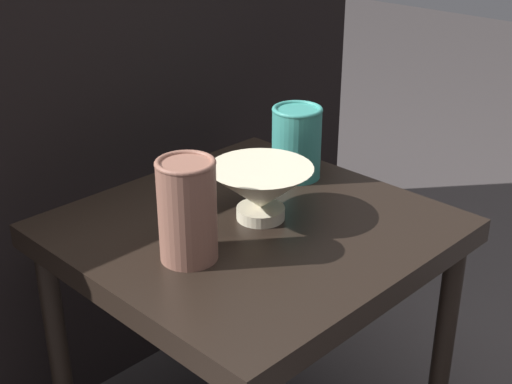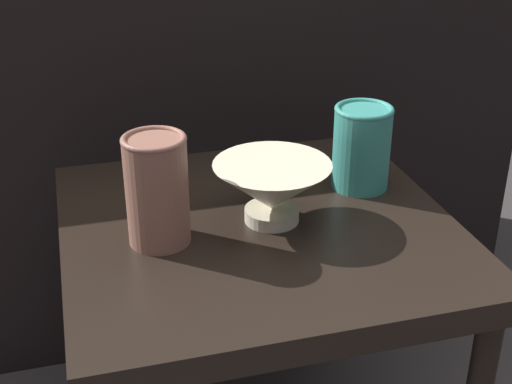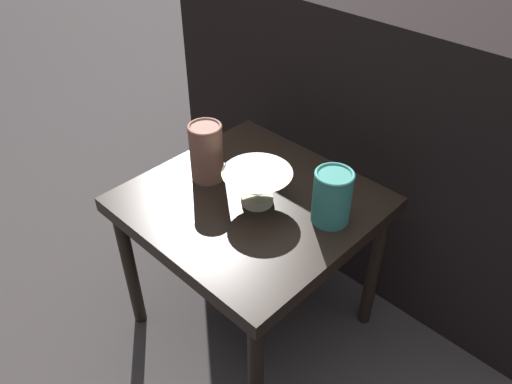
# 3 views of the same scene
# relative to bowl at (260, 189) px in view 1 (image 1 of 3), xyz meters

# --- Properties ---
(table) EXTENTS (0.56, 0.54, 0.47)m
(table) POSITION_rel_bowl_xyz_m (-0.02, -0.00, -0.11)
(table) COLOR black
(table) RESTS_ON ground_plane
(couch_backdrop) EXTENTS (1.34, 0.50, 0.85)m
(couch_backdrop) POSITION_rel_bowl_xyz_m (-0.02, 0.59, -0.10)
(couch_backdrop) COLOR black
(couch_backdrop) RESTS_ON ground_plane
(bowl) EXTENTS (0.17, 0.17, 0.09)m
(bowl) POSITION_rel_bowl_xyz_m (0.00, 0.00, 0.00)
(bowl) COLOR beige
(bowl) RESTS_ON table
(vase_textured_left) EXTENTS (0.09, 0.09, 0.16)m
(vase_textured_left) POSITION_rel_bowl_xyz_m (-0.17, -0.02, 0.03)
(vase_textured_left) COLOR brown
(vase_textured_left) RESTS_ON table
(vase_colorful_right) EXTENTS (0.09, 0.09, 0.13)m
(vase_colorful_right) POSITION_rel_bowl_xyz_m (0.17, 0.07, 0.02)
(vase_colorful_right) COLOR teal
(vase_colorful_right) RESTS_ON table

